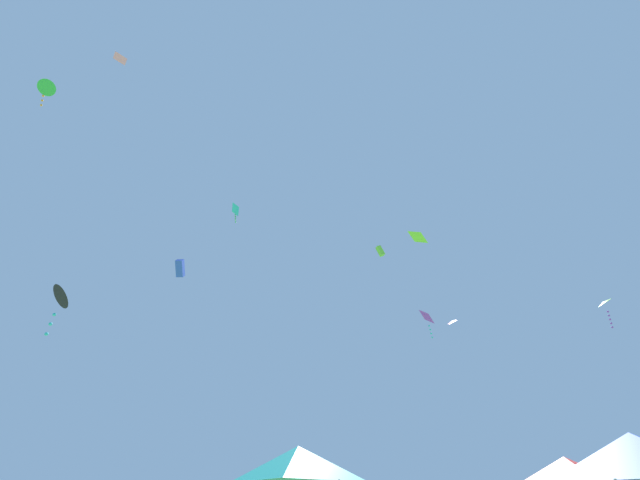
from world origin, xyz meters
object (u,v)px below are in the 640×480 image
(kite_blue_box, at_px, (180,268))
(kite_magenta_diamond, at_px, (452,322))
(kite_cyan_diamond, at_px, (236,211))
(kite_purple_diamond, at_px, (428,318))
(kite_green_delta, at_px, (47,88))
(kite_black_delta, at_px, (62,297))
(canopy_tent_teal, at_px, (298,464))
(kite_lime_delta, at_px, (604,303))
(canopy_tent_blue, at_px, (639,457))
(kite_pink_diamond, at_px, (120,58))
(canopy_tent_red, at_px, (569,472))
(kite_lime_box, at_px, (380,251))
(kite_lime_diamond, at_px, (418,237))

(kite_blue_box, relative_size, kite_magenta_diamond, 1.31)
(kite_cyan_diamond, relative_size, kite_purple_diamond, 0.74)
(kite_magenta_diamond, distance_m, kite_green_delta, 32.54)
(kite_purple_diamond, bearing_deg, kite_black_delta, -157.98)
(canopy_tent_teal, bearing_deg, kite_lime_delta, 28.70)
(kite_black_delta, bearing_deg, canopy_tent_blue, -15.50)
(kite_magenta_diamond, height_order, kite_pink_diamond, kite_pink_diamond)
(canopy_tent_teal, relative_size, kite_magenta_diamond, 3.47)
(canopy_tent_red, xyz_separation_m, kite_lime_box, (-5.72, 8.99, 17.19))
(kite_purple_diamond, bearing_deg, kite_blue_box, -175.06)
(kite_pink_diamond, relative_size, kite_green_delta, 0.56)
(kite_blue_box, bearing_deg, kite_green_delta, -102.58)
(canopy_tent_teal, height_order, kite_cyan_diamond, kite_cyan_diamond)
(canopy_tent_red, bearing_deg, kite_purple_diamond, 110.65)
(canopy_tent_blue, bearing_deg, kite_lime_box, 104.36)
(kite_green_delta, xyz_separation_m, kite_lime_delta, (34.72, 15.57, -8.53))
(canopy_tent_teal, xyz_separation_m, kite_green_delta, (-15.00, -4.77, 19.00))
(canopy_tent_teal, bearing_deg, canopy_tent_blue, -26.58)
(canopy_tent_teal, bearing_deg, canopy_tent_red, 16.66)
(kite_blue_box, relative_size, kite_green_delta, 0.73)
(canopy_tent_teal, distance_m, kite_lime_delta, 24.80)
(kite_lime_delta, xyz_separation_m, kite_lime_diamond, (-12.86, -5.13, 3.23))
(kite_pink_diamond, distance_m, kite_lime_delta, 38.43)
(canopy_tent_blue, height_order, kite_lime_delta, kite_lime_delta)
(kite_black_delta, height_order, kite_purple_diamond, kite_purple_diamond)
(kite_magenta_diamond, bearing_deg, kite_pink_diamond, -142.14)
(canopy_tent_red, bearing_deg, kite_lime_diamond, 143.98)
(kite_blue_box, bearing_deg, kite_black_delta, -109.54)
(kite_cyan_diamond, bearing_deg, kite_magenta_diamond, 34.51)
(canopy_tent_teal, distance_m, kite_blue_box, 21.05)
(kite_lime_box, relative_size, kite_lime_diamond, 0.84)
(kite_lime_delta, height_order, kite_lime_diamond, kite_lime_diamond)
(kite_black_delta, bearing_deg, canopy_tent_teal, -7.95)
(kite_cyan_diamond, bearing_deg, kite_lime_delta, 15.38)
(kite_green_delta, bearing_deg, kite_lime_box, 40.62)
(kite_purple_diamond, bearing_deg, canopy_tent_blue, -84.61)
(kite_pink_diamond, distance_m, kite_green_delta, 6.13)
(kite_lime_box, bearing_deg, kite_cyan_diamond, -141.19)
(kite_cyan_diamond, xyz_separation_m, kite_purple_diamond, (13.08, 7.04, -5.68))
(kite_blue_box, distance_m, kite_green_delta, 14.93)
(canopy_tent_blue, distance_m, kite_cyan_diamond, 23.20)
(kite_cyan_diamond, distance_m, kite_lime_diamond, 12.78)
(canopy_tent_teal, xyz_separation_m, canopy_tent_blue, (8.90, -4.45, -0.33))
(canopy_tent_teal, height_order, kite_blue_box, kite_blue_box)
(canopy_tent_blue, distance_m, kite_magenta_diamond, 22.29)
(kite_magenta_diamond, height_order, kite_lime_box, kite_lime_box)
(kite_green_delta, xyz_separation_m, kite_lime_box, (19.66, 16.87, -1.95))
(kite_pink_diamond, xyz_separation_m, kite_lime_box, (17.73, 15.47, -7.59))
(canopy_tent_red, bearing_deg, kite_lime_box, 122.44)
(canopy_tent_teal, xyz_separation_m, kite_lime_box, (4.66, 12.10, 17.06))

